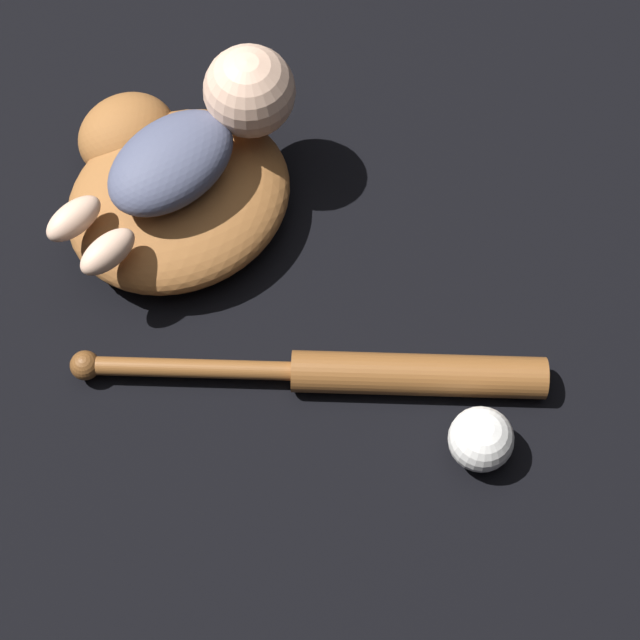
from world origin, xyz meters
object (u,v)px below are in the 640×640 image
at_px(baseball_glove, 170,188).
at_px(baseball_bat, 370,373).
at_px(baby_figure, 202,134).
at_px(baseball, 481,439).

height_order(baseball_glove, baseball_bat, baseball_glove).
distance_m(baby_figure, baseball_bat, 0.35).
bearing_deg(baseball, baby_figure, 104.82).
relative_size(baseball_glove, baseball, 4.42).
bearing_deg(baby_figure, baseball_bat, -80.74).
relative_size(baseball_glove, baseball_bat, 0.66).
xyz_separation_m(baseball_glove, baseball_bat, (0.11, -0.33, -0.02)).
xyz_separation_m(baseball_glove, baby_figure, (0.05, -0.01, 0.09)).
xyz_separation_m(baby_figure, baseball, (0.12, -0.46, -0.10)).
bearing_deg(baseball_bat, baby_figure, 99.26).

